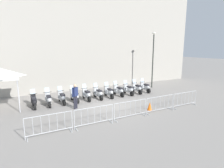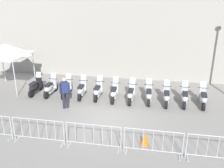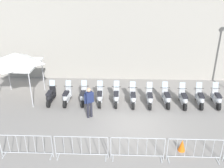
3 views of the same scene
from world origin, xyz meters
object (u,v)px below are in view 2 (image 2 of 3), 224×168
(motorcycle_1, at_px, (50,88))
(motorcycle_4, at_px, (98,91))
(motorcycle_5, at_px, (114,93))
(motorcycle_6, at_px, (131,94))
(motorcycle_7, at_px, (149,95))
(barrier_segment_1, at_px, (38,131))
(barrier_segment_2, at_px, (93,136))
(traffic_cone, at_px, (145,138))
(officer_near_row_end, at_px, (65,91))
(motorcycle_8, at_px, (166,97))
(motorcycle_9, at_px, (184,97))
(motorcycle_0, at_px, (35,87))
(motorcycle_2, at_px, (66,89))
(motorcycle_3, at_px, (82,90))
(canopy_tent, at_px, (5,50))
(barrier_segment_3, at_px, (153,143))
(motorcycle_10, at_px, (203,98))
(barrier_segment_4, at_px, (218,149))

(motorcycle_1, distance_m, motorcycle_4, 2.93)
(motorcycle_5, xyz_separation_m, motorcycle_6, (0.97, -0.02, 0.00))
(motorcycle_1, relative_size, motorcycle_7, 1.00)
(motorcycle_1, xyz_separation_m, barrier_segment_1, (1.65, -4.74, 0.07))
(barrier_segment_2, bearing_deg, motorcycle_7, 68.48)
(traffic_cone, bearing_deg, motorcycle_5, 116.41)
(barrier_segment_2, relative_size, officer_near_row_end, 1.29)
(motorcycle_4, relative_size, motorcycle_6, 1.00)
(barrier_segment_1, distance_m, traffic_cone, 4.34)
(motorcycle_8, xyz_separation_m, motorcycle_9, (0.97, 0.09, 0.00))
(motorcycle_0, xyz_separation_m, motorcycle_2, (1.95, 0.08, 0.00))
(motorcycle_7, height_order, motorcycle_9, same)
(motorcycle_3, height_order, motorcycle_7, same)
(barrier_segment_1, xyz_separation_m, barrier_segment_2, (2.31, 0.03, 0.00))
(motorcycle_0, height_order, canopy_tent, canopy_tent)
(motorcycle_3, distance_m, canopy_tent, 5.42)
(barrier_segment_3, bearing_deg, barrier_segment_2, -179.27)
(barrier_segment_1, height_order, officer_near_row_end, officer_near_row_end)
(officer_near_row_end, bearing_deg, motorcycle_6, 24.14)
(barrier_segment_2, bearing_deg, motorcycle_8, 58.83)
(motorcycle_9, bearing_deg, officer_near_row_end, -165.55)
(motorcycle_5, xyz_separation_m, motorcycle_7, (1.95, 0.08, 0.00))
(motorcycle_1, height_order, motorcycle_10, same)
(motorcycle_1, relative_size, barrier_segment_1, 0.77)
(motorcycle_8, bearing_deg, motorcycle_6, -179.00)
(barrier_segment_4, relative_size, canopy_tent, 0.77)
(barrier_segment_2, xyz_separation_m, barrier_segment_3, (2.31, 0.03, 0.00))
(motorcycle_2, relative_size, motorcycle_10, 1.00)
(motorcycle_7, distance_m, motorcycle_9, 1.94)
(canopy_tent, bearing_deg, motorcycle_0, -15.96)
(motorcycle_1, relative_size, motorcycle_3, 1.00)
(motorcycle_1, distance_m, barrier_segment_1, 5.02)
(motorcycle_10, xyz_separation_m, barrier_segment_3, (-2.50, -4.84, 0.07))
(motorcycle_6, xyz_separation_m, officer_near_row_end, (-3.32, -1.49, 0.53))
(barrier_segment_1, distance_m, barrier_segment_3, 4.62)
(barrier_segment_1, bearing_deg, motorcycle_6, 55.73)
(motorcycle_5, bearing_deg, motorcycle_6, -1.40)
(officer_near_row_end, bearing_deg, motorcycle_2, 110.09)
(barrier_segment_3, bearing_deg, motorcycle_6, 106.66)
(motorcycle_6, relative_size, officer_near_row_end, 1.00)
(motorcycle_10, relative_size, barrier_segment_2, 0.77)
(motorcycle_10, distance_m, canopy_tent, 11.99)
(barrier_segment_2, relative_size, barrier_segment_3, 1.00)
(motorcycle_7, height_order, motorcycle_10, same)
(motorcycle_1, distance_m, motorcycle_6, 4.88)
(barrier_segment_4, bearing_deg, barrier_segment_1, -179.27)
(motorcycle_10, xyz_separation_m, barrier_segment_4, (-0.19, -4.81, 0.07))
(motorcycle_0, height_order, barrier_segment_1, motorcycle_0)
(motorcycle_7, xyz_separation_m, barrier_segment_4, (2.73, -4.74, 0.07))
(officer_near_row_end, distance_m, canopy_tent, 5.26)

